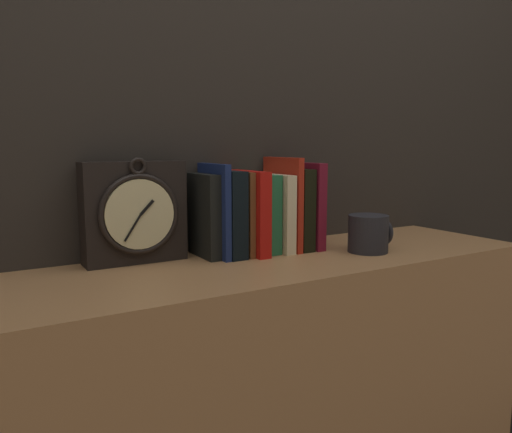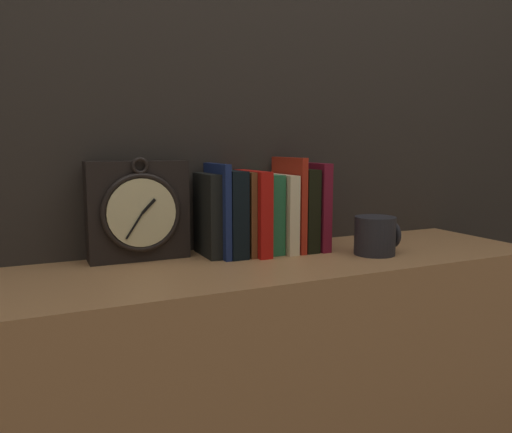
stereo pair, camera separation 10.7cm
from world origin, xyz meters
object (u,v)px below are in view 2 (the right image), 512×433
at_px(book_slot6_cream, 279,213).
at_px(book_slot7_red, 289,204).
at_px(clock, 138,211).
at_px(book_slot2_black, 229,213).
at_px(book_slot0_black, 207,215).
at_px(book_slot4_red, 252,212).
at_px(book_slot3_brown, 242,213).
at_px(book_slot1_navy, 217,210).
at_px(book_slot5_green, 264,213).
at_px(book_slot8_black, 298,209).
at_px(mug, 376,236).
at_px(book_slot9_maroon, 311,205).

relative_size(book_slot6_cream, book_slot7_red, 0.82).
xyz_separation_m(clock, book_slot2_black, (0.20, -0.03, -0.01)).
relative_size(book_slot0_black, book_slot4_red, 0.97).
bearing_deg(book_slot0_black, book_slot3_brown, -6.42).
bearing_deg(book_slot2_black, book_slot1_navy, 177.71).
xyz_separation_m(book_slot4_red, book_slot6_cream, (0.07, 0.00, -0.00)).
distance_m(book_slot5_green, book_slot7_red, 0.06).
relative_size(book_slot2_black, book_slot8_black, 1.00).
bearing_deg(book_slot7_red, book_slot4_red, -178.73).
xyz_separation_m(book_slot4_red, mug, (0.25, -0.14, -0.05)).
height_order(book_slot7_red, book_slot8_black, book_slot7_red).
bearing_deg(book_slot1_navy, book_slot0_black, 156.49).
height_order(book_slot2_black, book_slot5_green, book_slot2_black).
xyz_separation_m(book_slot1_navy, book_slot7_red, (0.18, -0.01, 0.01)).
relative_size(book_slot2_black, book_slot9_maroon, 0.93).
height_order(clock, book_slot0_black, clock).
bearing_deg(book_slot0_black, book_slot5_green, -3.07).
xyz_separation_m(book_slot5_green, book_slot6_cream, (0.04, -0.01, -0.00)).
height_order(book_slot1_navy, mug, book_slot1_navy).
bearing_deg(clock, mug, -19.14).
xyz_separation_m(book_slot0_black, mug, (0.36, -0.15, -0.05)).
height_order(book_slot5_green, mug, book_slot5_green).
bearing_deg(book_slot8_black, book_slot3_brown, 177.86).
relative_size(book_slot5_green, book_slot9_maroon, 0.88).
xyz_separation_m(book_slot4_red, book_slot5_green, (0.04, 0.01, -0.00)).
bearing_deg(book_slot7_red, book_slot2_black, 178.09).
xyz_separation_m(book_slot5_green, mug, (0.22, -0.14, -0.05)).
relative_size(book_slot1_navy, book_slot9_maroon, 1.01).
relative_size(clock, book_slot6_cream, 1.24).
xyz_separation_m(clock, book_slot3_brown, (0.23, -0.03, -0.01)).
distance_m(clock, book_slot9_maroon, 0.42).
height_order(book_slot7_red, mug, book_slot7_red).
relative_size(book_slot0_black, book_slot2_black, 0.96).
xyz_separation_m(book_slot1_navy, book_slot9_maroon, (0.24, -0.01, -0.00)).
height_order(book_slot0_black, mug, book_slot0_black).
bearing_deg(book_slot9_maroon, book_slot6_cream, 178.66).
distance_m(book_slot1_navy, mug, 0.37).
relative_size(book_slot2_black, book_slot5_green, 1.06).
bearing_deg(book_slot0_black, book_slot9_maroon, -3.71).
xyz_separation_m(clock, book_slot4_red, (0.26, -0.04, -0.01)).
relative_size(book_slot1_navy, mug, 2.10).
relative_size(book_slot5_green, mug, 1.83).
bearing_deg(book_slot8_black, book_slot6_cream, -179.63).
relative_size(book_slot1_navy, book_slot5_green, 1.14).
height_order(book_slot0_black, book_slot2_black, book_slot2_black).
relative_size(book_slot0_black, book_slot7_red, 0.84).
bearing_deg(book_slot0_black, book_slot6_cream, -4.86).
relative_size(book_slot3_brown, book_slot6_cream, 1.05).
distance_m(book_slot2_black, book_slot8_black, 0.18).
xyz_separation_m(book_slot5_green, book_slot8_black, (0.09, -0.01, 0.01)).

